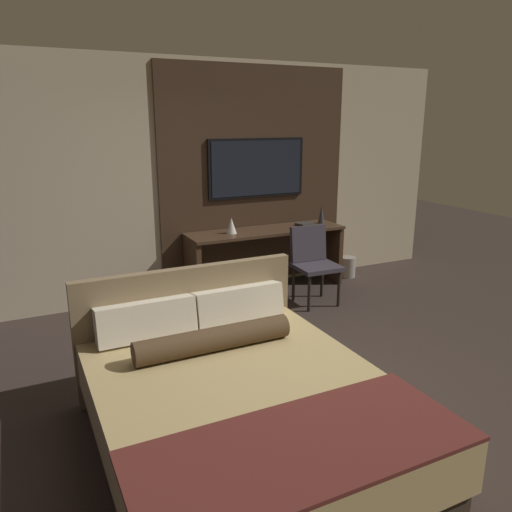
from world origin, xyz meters
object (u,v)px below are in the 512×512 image
Objects in this scene: desk at (264,248)px; desk_chair at (313,258)px; tv at (257,168)px; waste_bin at (347,267)px; bed at (239,409)px; vase_tall at (321,214)px; vase_short at (231,226)px; book at (305,224)px.

desk_chair is (0.30, -0.65, -0.00)m from desk.
desk is 1.01m from tv.
tv reaches higher than waste_bin.
bed is 8.98× the size of vase_tall.
waste_bin is (1.74, -0.00, -0.74)m from vase_short.
vase_short is 1.05m from book.
tv reaches higher than bed.
vase_tall is at bearing 52.68° from desk_chair.
vase_tall is (0.84, -0.00, 0.37)m from desk.
book is at bearing 52.02° from bed.
bed is at bearing -118.06° from tv.
waste_bin is (0.69, -0.04, -0.66)m from book.
tv is 5.37× the size of vase_tall.
book is (1.05, 0.04, -0.08)m from vase_short.
bed reaches higher than book.
bed reaches higher than desk_chair.
waste_bin is (0.96, 0.60, -0.40)m from desk_chair.
desk_chair is 3.22× the size of waste_bin.
desk is 0.58m from vase_short.
desk is 0.64m from book.
tv is (1.63, 3.05, 1.21)m from bed.
vase_tall reaches higher than desk_chair.
tv is at bearing 61.94° from bed.
vase_short is (-0.77, 0.61, 0.34)m from desk_chair.
bed is 3.62m from book.
desk is at bearing 179.42° from book.
vase_tall reaches higher than bed.
desk is at bearing 177.91° from waste_bin.
tv reaches higher than vase_short.
vase_tall is at bearing 48.95° from bed.
vase_short is at bearing -178.17° from vase_tall.
bed is 3.66m from tv.
bed is at bearing -131.05° from vase_tall.
tv is 1.89m from waste_bin.
tv is at bearing 168.14° from waste_bin.
waste_bin is (0.43, -0.04, -0.77)m from vase_tall.
desk_chair is at bearing -113.22° from book.
waste_bin is at bearing 43.91° from bed.
waste_bin is at bearing -2.09° from desk.
vase_short reaches higher than desk_chair.
bed is 1.08× the size of desk.
bed is 2.92m from desk_chair.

